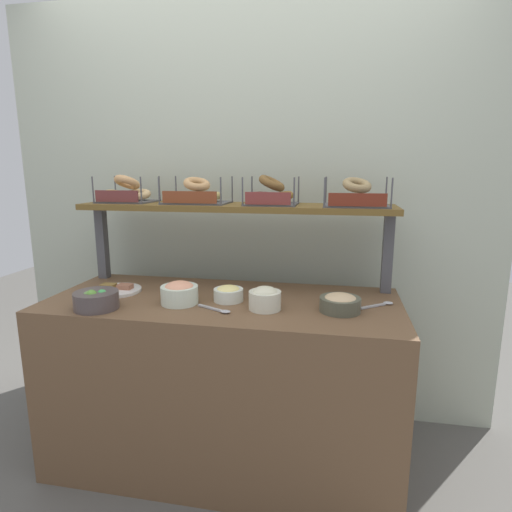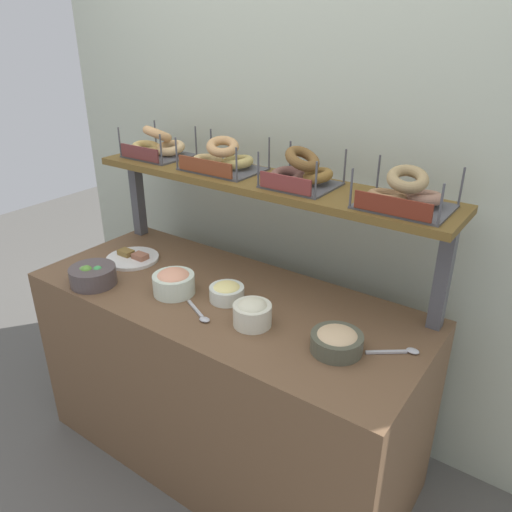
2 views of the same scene
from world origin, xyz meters
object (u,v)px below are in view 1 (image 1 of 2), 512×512
bowl_veggie_mix (96,300)px  bagel_basket_plain (127,193)px  bagel_basket_cinnamon_raisin (271,195)px  serving_spoon_near_plate (219,310)px  bagel_basket_everything (356,197)px  bowl_hummus (340,303)px  bagel_basket_sesame (196,195)px  bowl_potato_salad (265,298)px  serving_spoon_by_edge (381,304)px  bowl_lox_spread (179,293)px  bowl_egg_salad (228,293)px  serving_plate_white (117,290)px

bowl_veggie_mix → bagel_basket_plain: 0.69m
bagel_basket_plain → bagel_basket_cinnamon_raisin: same height
serving_spoon_near_plate → bagel_basket_everything: bagel_basket_everything is taller
bowl_hummus → bagel_basket_sesame: bearing=155.5°
bagel_basket_everything → bowl_hummus: bearing=-100.3°
bowl_potato_salad → bagel_basket_plain: 1.01m
bowl_veggie_mix → bowl_hummus: bowl_veggie_mix is taller
bowl_hummus → bagel_basket_sesame: 0.94m
serving_spoon_by_edge → bagel_basket_sesame: (-0.94, 0.23, 0.47)m
bagel_basket_sesame → bagel_basket_plain: bearing=178.6°
bowl_lox_spread → serving_spoon_near_plate: (0.21, -0.08, -0.04)m
bowl_potato_salad → bowl_egg_salad: bowl_potato_salad is taller
bagel_basket_sesame → bowl_hummus: bearing=-24.5°
bowl_veggie_mix → bowl_potato_salad: bowl_potato_salad is taller
bowl_lox_spread → bagel_basket_sesame: (-0.03, 0.37, 0.42)m
bowl_egg_salad → serving_spoon_near_plate: size_ratio=0.83×
bagel_basket_sesame → bowl_veggie_mix: bearing=-120.5°
serving_plate_white → bagel_basket_plain: 0.54m
bowl_egg_salad → serving_spoon_by_edge: bearing=4.7°
bowl_hummus → serving_plate_white: bowl_hummus is taller
bowl_hummus → serving_plate_white: bearing=175.3°
serving_plate_white → bagel_basket_sesame: size_ratio=0.73×
bowl_lox_spread → bagel_basket_everything: bearing=24.1°
serving_plate_white → bagel_basket_everything: (1.17, 0.23, 0.47)m
serving_spoon_near_plate → serving_spoon_by_edge: same height
bowl_hummus → bowl_potato_salad: bearing=-174.1°
bowl_lox_spread → bowl_veggie_mix: bearing=-157.2°
bowl_hummus → serving_spoon_near_plate: size_ratio=1.06×
bowl_veggie_mix → serving_spoon_by_edge: (1.25, 0.28, -0.03)m
bagel_basket_plain → bagel_basket_cinnamon_raisin: (0.80, -0.02, 0.00)m
bagel_basket_cinnamon_raisin → serving_spoon_near_plate: bearing=-110.0°
bowl_lox_spread → bagel_basket_plain: size_ratio=0.61×
serving_plate_white → serving_spoon_near_plate: 0.62m
bagel_basket_plain → serving_plate_white: bearing=-79.2°
serving_spoon_by_edge → bowl_egg_salad: bearing=-175.3°
bagel_basket_sesame → bagel_basket_cinnamon_raisin: 0.40m
bowl_potato_salad → serving_spoon_near_plate: bowl_potato_salad is taller
bagel_basket_cinnamon_raisin → bowl_potato_salad: bearing=-84.9°
serving_plate_white → serving_spoon_by_edge: bearing=1.0°
bagel_basket_plain → serving_spoon_by_edge: bearing=-10.3°
bowl_hummus → bowl_lox_spread: size_ratio=1.04×
bagel_basket_sesame → serving_spoon_near_plate: bearing=-61.9°
bowl_potato_salad → bagel_basket_plain: size_ratio=0.51×
bagel_basket_everything → bowl_lox_spread: bearing=-155.9°
bagel_basket_sesame → bagel_basket_everything: bagel_basket_everything is taller
bagel_basket_everything → bowl_potato_salad: bearing=-137.1°
bagel_basket_cinnamon_raisin → bowl_veggie_mix: bearing=-144.2°
serving_spoon_near_plate → bagel_basket_everything: 0.86m
bowl_lox_spread → bagel_basket_sesame: size_ratio=0.51×
bowl_potato_salad → serving_plate_white: bearing=171.0°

